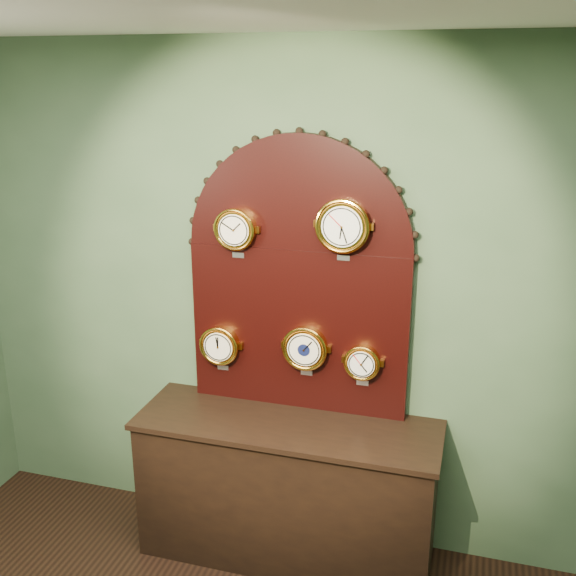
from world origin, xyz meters
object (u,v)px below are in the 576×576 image
(display_board, at_px, (299,269))
(arabic_clock, at_px, (343,226))
(hygrometer, at_px, (220,345))
(tide_clock, at_px, (362,362))
(shop_counter, at_px, (287,492))
(roman_clock, at_px, (235,229))
(barometer, at_px, (305,348))

(display_board, xyz_separation_m, arabic_clock, (0.25, -0.07, 0.26))
(arabic_clock, relative_size, hygrometer, 1.18)
(display_board, distance_m, arabic_clock, 0.36)
(hygrometer, height_order, tide_clock, hygrometer)
(hygrometer, bearing_deg, shop_counter, -19.48)
(shop_counter, bearing_deg, roman_clock, 154.73)
(roman_clock, relative_size, tide_clock, 1.13)
(roman_clock, xyz_separation_m, hygrometer, (-0.11, -0.00, -0.67))
(shop_counter, relative_size, roman_clock, 5.78)
(shop_counter, bearing_deg, display_board, 90.00)
(shop_counter, distance_m, barometer, 0.82)
(roman_clock, height_order, barometer, roman_clock)
(hygrometer, distance_m, barometer, 0.49)
(display_board, height_order, hygrometer, display_board)
(shop_counter, xyz_separation_m, roman_clock, (-0.33, 0.15, 1.43))
(arabic_clock, distance_m, tide_clock, 0.74)
(display_board, height_order, tide_clock, display_board)
(shop_counter, relative_size, tide_clock, 6.53)
(display_board, distance_m, tide_clock, 0.60)
(hygrometer, relative_size, tide_clock, 1.13)
(shop_counter, height_order, roman_clock, roman_clock)
(tide_clock, bearing_deg, arabic_clock, -179.01)
(display_board, xyz_separation_m, barometer, (0.06, -0.07, -0.42))
(hygrometer, xyz_separation_m, barometer, (0.49, -0.00, 0.04))
(display_board, relative_size, hygrometer, 5.52)
(roman_clock, height_order, hygrometer, roman_clock)
(display_board, bearing_deg, arabic_clock, -15.43)
(roman_clock, relative_size, barometer, 0.93)
(roman_clock, bearing_deg, tide_clock, 0.07)
(shop_counter, bearing_deg, hygrometer, 160.52)
(roman_clock, xyz_separation_m, barometer, (0.38, -0.00, -0.63))
(shop_counter, height_order, hygrometer, hygrometer)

